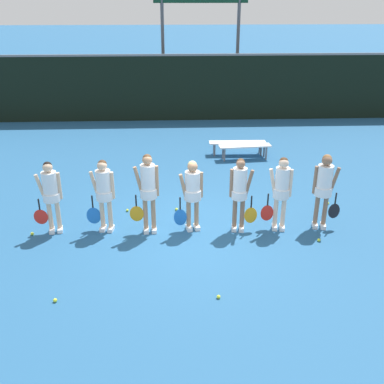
{
  "coord_description": "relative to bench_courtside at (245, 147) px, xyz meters",
  "views": [
    {
      "loc": [
        -0.35,
        -8.86,
        4.89
      ],
      "look_at": [
        0.05,
        0.03,
        0.92
      ],
      "focal_mm": 42.0,
      "sensor_mm": 36.0,
      "label": 1
    }
  ],
  "objects": [
    {
      "name": "tennis_ball_6",
      "position": [
        -2.22,
        -3.63,
        -0.36
      ],
      "size": [
        0.07,
        0.07,
        0.07
      ],
      "primitive_type": "sphere",
      "color": "#CCE033",
      "rests_on": "ground_plane"
    },
    {
      "name": "fence_windscreen",
      "position": [
        -1.93,
        4.88,
        0.96
      ],
      "size": [
        60.0,
        0.08,
        2.67
      ],
      "color": "black",
      "rests_on": "ground_plane"
    },
    {
      "name": "bench_far",
      "position": [
        -0.17,
        0.44,
        -0.02
      ],
      "size": [
        1.86,
        0.39,
        0.43
      ],
      "rotation": [
        0.0,
        0.0,
        -0.02
      ],
      "color": "silver",
      "rests_on": "ground_plane"
    },
    {
      "name": "tennis_ball_2",
      "position": [
        -5.41,
        -4.71,
        -0.36
      ],
      "size": [
        0.07,
        0.07,
        0.07
      ],
      "primitive_type": "sphere",
      "color": "#CCE033",
      "rests_on": "ground_plane"
    },
    {
      "name": "player_5",
      "position": [
        0.06,
        -4.65,
        0.61
      ],
      "size": [
        0.63,
        0.35,
        1.7
      ],
      "rotation": [
        0.0,
        0.0,
        -0.17
      ],
      "color": "beige",
      "rests_on": "ground_plane"
    },
    {
      "name": "player_4",
      "position": [
        -0.85,
        -4.65,
        0.59
      ],
      "size": [
        0.62,
        0.35,
        1.69
      ],
      "rotation": [
        0.0,
        0.0,
        -0.15
      ],
      "color": "#8C664C",
      "rests_on": "ground_plane"
    },
    {
      "name": "tennis_ball_7",
      "position": [
        -4.36,
        -7.09,
        -0.36
      ],
      "size": [
        0.07,
        0.07,
        0.07
      ],
      "primitive_type": "sphere",
      "color": "#CCE033",
      "rests_on": "ground_plane"
    },
    {
      "name": "player_3",
      "position": [
        -1.88,
        -4.57,
        0.57
      ],
      "size": [
        0.65,
        0.38,
        1.62
      ],
      "rotation": [
        0.0,
        0.0,
        0.2
      ],
      "color": "tan",
      "rests_on": "ground_plane"
    },
    {
      "name": "tennis_ball_3",
      "position": [
        -1.53,
        -7.12,
        -0.36
      ],
      "size": [
        0.07,
        0.07,
        0.07
      ],
      "primitive_type": "sphere",
      "color": "#CCE033",
      "rests_on": "ground_plane"
    },
    {
      "name": "tennis_ball_0",
      "position": [
        -4.06,
        -2.54,
        -0.36
      ],
      "size": [
        0.07,
        0.07,
        0.07
      ],
      "primitive_type": "sphere",
      "color": "#CCE033",
      "rests_on": "ground_plane"
    },
    {
      "name": "player_1",
      "position": [
        -3.8,
        -4.53,
        0.58
      ],
      "size": [
        0.67,
        0.37,
        1.66
      ],
      "rotation": [
        0.0,
        0.0,
        -0.15
      ],
      "color": "beige",
      "rests_on": "ground_plane"
    },
    {
      "name": "tennis_ball_4",
      "position": [
        -3.42,
        -3.63,
        -0.36
      ],
      "size": [
        0.07,
        0.07,
        0.07
      ],
      "primitive_type": "sphere",
      "color": "#CCE033",
      "rests_on": "ground_plane"
    },
    {
      "name": "player_0",
      "position": [
        -4.93,
        -4.55,
        0.58
      ],
      "size": [
        0.65,
        0.37,
        1.64
      ],
      "rotation": [
        0.0,
        0.0,
        0.18
      ],
      "color": "beige",
      "rests_on": "ground_plane"
    },
    {
      "name": "tennis_ball_1",
      "position": [
        0.81,
        -5.26,
        -0.36
      ],
      "size": [
        0.07,
        0.07,
        0.07
      ],
      "primitive_type": "sphere",
      "color": "#CCE033",
      "rests_on": "ground_plane"
    },
    {
      "name": "ground_plane",
      "position": [
        -1.93,
        -4.63,
        -0.39
      ],
      "size": [
        140.0,
        140.0,
        0.0
      ],
      "primitive_type": "plane",
      "color": "#235684"
    },
    {
      "name": "bench_courtside",
      "position": [
        0.0,
        0.0,
        0.0
      ],
      "size": [
        1.67,
        0.49,
        0.46
      ],
      "rotation": [
        0.0,
        0.0,
        0.08
      ],
      "color": "silver",
      "rests_on": "ground_plane"
    },
    {
      "name": "tennis_ball_5",
      "position": [
        1.59,
        -3.45,
        -0.36
      ],
      "size": [
        0.07,
        0.07,
        0.07
      ],
      "primitive_type": "sphere",
      "color": "#CCE033",
      "rests_on": "ground_plane"
    },
    {
      "name": "player_6",
      "position": [
        1.01,
        -4.61,
        0.64
      ],
      "size": [
        0.64,
        0.38,
        1.73
      ],
      "rotation": [
        0.0,
        0.0,
        -0.2
      ],
      "color": "#8C664C",
      "rests_on": "ground_plane"
    },
    {
      "name": "player_2",
      "position": [
        -2.83,
        -4.64,
        0.68
      ],
      "size": [
        0.66,
        0.36,
        1.81
      ],
      "rotation": [
        0.0,
        0.0,
        0.06
      ],
      "color": "tan",
      "rests_on": "ground_plane"
    }
  ]
}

